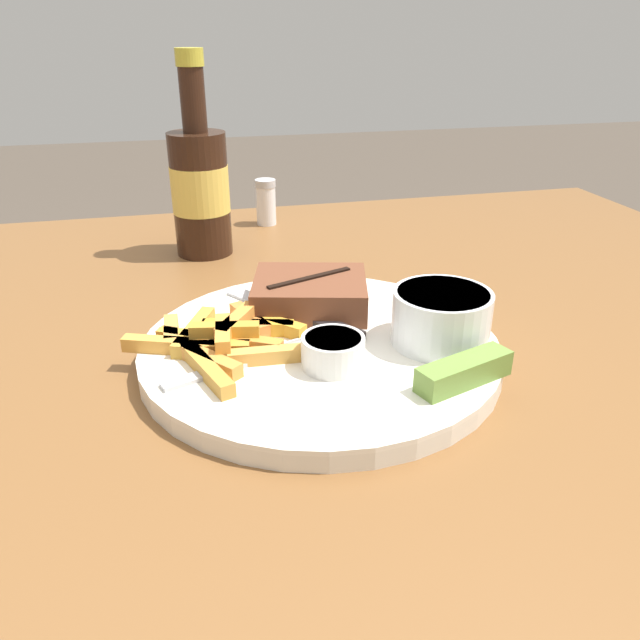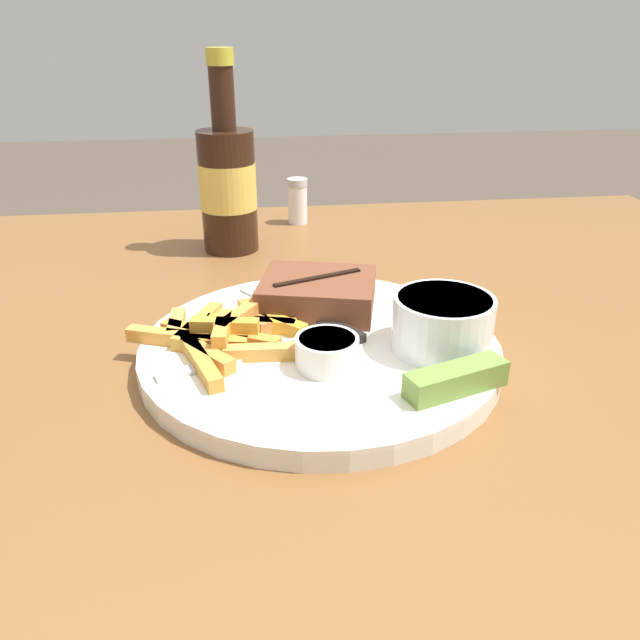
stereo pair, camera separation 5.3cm
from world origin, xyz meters
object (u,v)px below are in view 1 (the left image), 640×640
at_px(knife_utensil, 305,318).
at_px(dinner_plate, 320,350).
at_px(pickle_spear, 464,371).
at_px(beer_bottle, 200,186).
at_px(fork_utensil, 235,365).
at_px(salt_shaker, 266,202).
at_px(dipping_sauce_cup, 333,350).
at_px(steak_portion, 310,294).
at_px(coleslaw_cup, 441,314).

bearing_deg(knife_utensil, dinner_plate, 151.14).
bearing_deg(pickle_spear, beer_bottle, 112.65).
distance_m(fork_utensil, salt_shaker, 0.45).
relative_size(pickle_spear, fork_utensil, 0.65).
bearing_deg(fork_utensil, dipping_sauce_cup, -31.99).
height_order(beer_bottle, salt_shaker, beer_bottle).
relative_size(steak_portion, knife_utensil, 0.85).
bearing_deg(beer_bottle, dipping_sauce_cup, -77.62).
distance_m(dinner_plate, knife_utensil, 0.04).
relative_size(dipping_sauce_cup, salt_shaker, 0.78).
distance_m(pickle_spear, salt_shaker, 0.51).
distance_m(pickle_spear, beer_bottle, 0.44).
distance_m(steak_portion, beer_bottle, 0.26).
bearing_deg(pickle_spear, dinner_plate, 134.08).
xyz_separation_m(pickle_spear, knife_utensil, (-0.09, 0.14, -0.01)).
bearing_deg(knife_utensil, steak_portion, -57.19).
xyz_separation_m(steak_portion, salt_shaker, (0.01, 0.34, -0.00)).
relative_size(steak_portion, dipping_sauce_cup, 2.45).
distance_m(dinner_plate, dipping_sauce_cup, 0.05).
distance_m(pickle_spear, fork_utensil, 0.18).
bearing_deg(dipping_sauce_cup, beer_bottle, 102.38).
relative_size(dinner_plate, pickle_spear, 3.67).
bearing_deg(fork_utensil, steak_portion, 28.90).
height_order(steak_portion, beer_bottle, beer_bottle).
height_order(dipping_sauce_cup, knife_utensil, dipping_sauce_cup).
distance_m(dinner_plate, beer_bottle, 0.33).
xyz_separation_m(coleslaw_cup, salt_shaker, (-0.08, 0.44, -0.01)).
relative_size(dipping_sauce_cup, pickle_spear, 0.60).
height_order(pickle_spear, fork_utensil, pickle_spear).
distance_m(steak_portion, salt_shaker, 0.34).
bearing_deg(fork_utensil, pickle_spear, -41.54).
bearing_deg(beer_bottle, knife_utensil, -74.60).
height_order(dinner_plate, fork_utensil, fork_utensil).
height_order(steak_portion, dipping_sauce_cup, steak_portion).
distance_m(pickle_spear, knife_utensil, 0.16).
height_order(steak_portion, coleslaw_cup, coleslaw_cup).
relative_size(dinner_plate, steak_portion, 2.48).
height_order(pickle_spear, salt_shaker, salt_shaker).
xyz_separation_m(dipping_sauce_cup, knife_utensil, (-0.00, 0.09, -0.01)).
distance_m(dipping_sauce_cup, pickle_spear, 0.10).
height_order(dipping_sauce_cup, beer_bottle, beer_bottle).
relative_size(beer_bottle, salt_shaker, 3.70).
distance_m(beer_bottle, salt_shaker, 0.15).
xyz_separation_m(knife_utensil, beer_bottle, (-0.07, 0.26, 0.06)).
bearing_deg(dipping_sauce_cup, knife_utensil, 92.76).
relative_size(pickle_spear, beer_bottle, 0.35).
xyz_separation_m(fork_utensil, salt_shaker, (0.10, 0.44, 0.01)).
bearing_deg(steak_portion, dinner_plate, -95.41).
bearing_deg(beer_bottle, dinner_plate, -75.91).
xyz_separation_m(dinner_plate, dipping_sauce_cup, (-0.00, -0.04, 0.02)).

